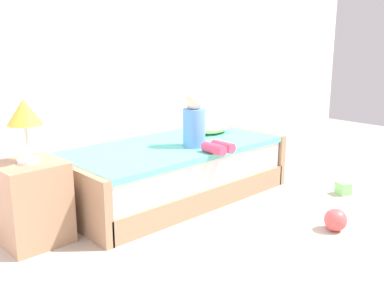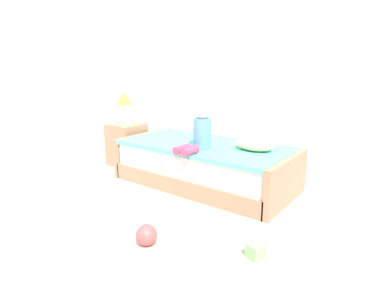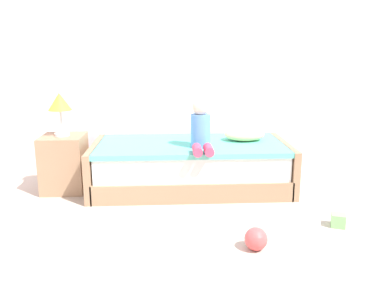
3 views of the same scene
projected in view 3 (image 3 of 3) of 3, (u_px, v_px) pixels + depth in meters
wall_rear at (198, 52)px, 4.58m from camera, size 7.20×0.10×2.90m
bed at (191, 166)px, 4.27m from camera, size 2.11×1.00×0.50m
nightstand at (64, 163)px, 4.17m from camera, size 0.44×0.44×0.60m
table_lamp at (60, 104)px, 4.03m from camera, size 0.24×0.24×0.45m
child_figure at (201, 128)px, 3.95m from camera, size 0.20×0.51×0.50m
pillow at (244, 135)px, 4.33m from camera, size 0.44×0.30×0.13m
toy_ball at (256, 239)px, 2.95m from camera, size 0.18×0.18×0.18m
toy_block at (338, 220)px, 3.35m from camera, size 0.15×0.15×0.11m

